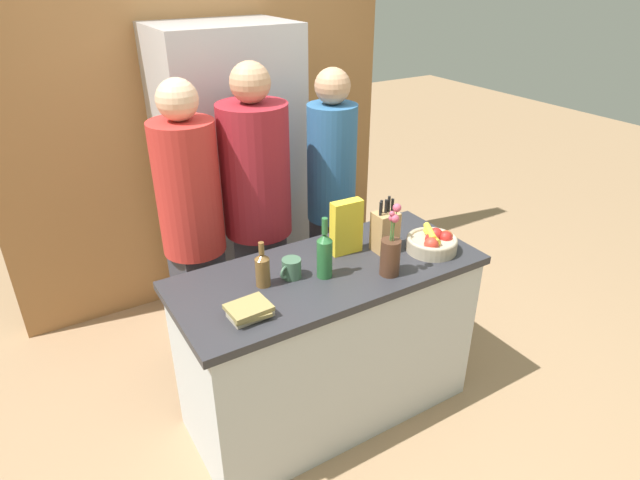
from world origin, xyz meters
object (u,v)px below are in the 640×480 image
object	(u,v)px
bottle_oil	(263,269)
bottle_vinegar	(325,254)
flower_vase	(391,253)
book_stack	(249,311)
person_in_blue	(258,208)
person_in_red_tee	(331,193)
refrigerator	(232,178)
coffee_mug	(291,268)
cereal_box	(346,227)
knife_block	(385,231)
person_at_sink	(193,225)
fruit_bowl	(433,242)

from	to	relation	value
bottle_oil	bottle_vinegar	xyz separation A→B (m)	(0.28, -0.08, 0.03)
flower_vase	book_stack	world-z (taller)	flower_vase
person_in_blue	person_in_red_tee	bearing A→B (deg)	21.47
person_in_blue	book_stack	bearing A→B (deg)	-96.74
bottle_vinegar	person_in_blue	distance (m)	0.66
refrigerator	coffee_mug	distance (m)	1.22
cereal_box	refrigerator	bearing A→B (deg)	96.77
coffee_mug	person_in_blue	size ratio (longest dim) A/B	0.07
cereal_box	bottle_oil	xyz separation A→B (m)	(-0.49, -0.06, -0.05)
knife_block	cereal_box	world-z (taller)	knife_block
refrigerator	bottle_vinegar	xyz separation A→B (m)	(-0.08, -1.27, 0.06)
person_at_sink	refrigerator	bearing A→B (deg)	34.51
refrigerator	bottle_oil	distance (m)	1.25
knife_block	bottle_vinegar	world-z (taller)	bottle_vinegar
coffee_mug	person_at_sink	bearing A→B (deg)	113.29
coffee_mug	person_at_sink	world-z (taller)	person_at_sink
fruit_bowl	flower_vase	xyz separation A→B (m)	(-0.33, -0.07, 0.06)
cereal_box	book_stack	xyz separation A→B (m)	(-0.65, -0.25, -0.11)
fruit_bowl	knife_block	xyz separation A→B (m)	(-0.21, 0.13, 0.06)
knife_block	person_in_red_tee	size ratio (longest dim) A/B	0.17
cereal_box	coffee_mug	world-z (taller)	cereal_box
knife_block	cereal_box	bearing A→B (deg)	154.61
book_stack	bottle_oil	xyz separation A→B (m)	(0.16, 0.19, 0.06)
coffee_mug	book_stack	distance (m)	0.35
refrigerator	person_in_red_tee	xyz separation A→B (m)	(0.38, -0.62, 0.03)
refrigerator	person_in_blue	xyz separation A→B (m)	(-0.11, -0.62, 0.05)
bottle_oil	person_in_red_tee	distance (m)	0.94
cereal_box	person_in_blue	size ratio (longest dim) A/B	0.16
cereal_box	person_in_blue	bearing A→B (deg)	115.29
bottle_vinegar	person_at_sink	distance (m)	0.78
coffee_mug	bottle_vinegar	world-z (taller)	bottle_vinegar
book_stack	person_at_sink	distance (m)	0.78
coffee_mug	bottle_oil	world-z (taller)	bottle_oil
coffee_mug	bottle_oil	bearing A→B (deg)	177.33
fruit_bowl	knife_block	size ratio (longest dim) A/B	0.88
refrigerator	person_at_sink	distance (m)	0.77
fruit_bowl	bottle_vinegar	xyz separation A→B (m)	(-0.60, 0.08, 0.07)
refrigerator	fruit_bowl	xyz separation A→B (m)	(0.52, -1.35, -0.01)
person_in_blue	person_at_sink	bearing A→B (deg)	-161.15
knife_block	flower_vase	world-z (taller)	flower_vase
fruit_bowl	person_in_blue	distance (m)	0.96
coffee_mug	refrigerator	bearing A→B (deg)	79.73
fruit_bowl	bottle_vinegar	bearing A→B (deg)	172.86
flower_vase	bottle_vinegar	bearing A→B (deg)	152.50
flower_vase	bottle_vinegar	size ratio (longest dim) A/B	1.19
book_stack	person_in_red_tee	bearing A→B (deg)	40.83
fruit_bowl	person_in_red_tee	distance (m)	0.75
fruit_bowl	bottle_oil	distance (m)	0.89
flower_vase	cereal_box	distance (m)	0.29
bottle_vinegar	person_in_red_tee	bearing A→B (deg)	55.25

